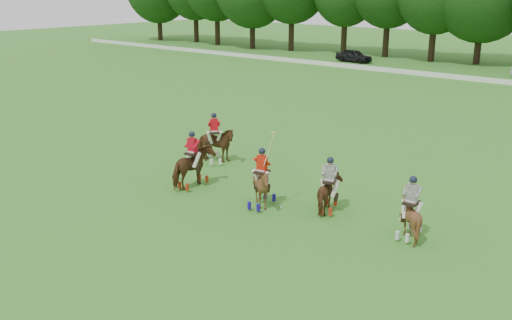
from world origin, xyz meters
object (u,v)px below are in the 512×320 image
Objects in this scene: polo_red_a at (193,167)px; polo_red_b at (215,145)px; polo_red_c at (262,186)px; car_left at (354,56)px; polo_ball at (281,207)px; polo_stripe_b at (410,216)px; polo_stripe_a at (329,193)px.

polo_red_b is (-1.74, 3.10, -0.01)m from polo_red_a.
polo_red_c is at bearing -29.17° from polo_red_b.
car_left is 43.75m from polo_ball.
polo_red_c is 5.63m from polo_stripe_b.
polo_red_b is at bearing 150.83° from polo_red_c.
polo_red_b is at bearing -154.84° from car_left.
polo_stripe_b reaches higher than car_left.
polo_red_a is at bearing -154.13° from car_left.
polo_stripe_a is at bearing -146.36° from car_left.
polo_red_c is at bearing -149.64° from polo_ball.
polo_red_a is 1.13× the size of polo_stripe_a.
polo_red_a is 0.84× the size of polo_red_c.
polo_ball is at bearing -151.42° from polo_stripe_a.
polo_red_a is 9.22m from polo_stripe_b.
polo_ball is (4.25, 0.48, -0.84)m from polo_red_a.
car_left is 1.70× the size of polo_red_a.
polo_stripe_a is 0.98× the size of polo_stripe_b.
polo_red_a is 3.62m from polo_red_c.
polo_red_b is (13.88, -36.36, 0.18)m from car_left.
polo_ball is (-1.57, -0.86, -0.71)m from polo_stripe_a.
car_left is 1.88× the size of polo_stripe_b.
polo_red_a is at bearing -167.07° from polo_stripe_a.
polo_stripe_b is 24.17× the size of polo_ball.
car_left is 43.80m from polo_red_c.
car_left is at bearing 111.59° from polo_red_a.
car_left is at bearing 110.89° from polo_red_b.
polo_stripe_a is (2.21, 1.23, -0.09)m from polo_red_c.
car_left is at bearing 119.36° from polo_stripe_a.
car_left is at bearing 117.01° from polo_ball.
polo_red_a reaches higher than polo_ball.
polo_stripe_a is (7.57, -1.76, -0.12)m from polo_red_b.
polo_red_a is 5.98m from polo_stripe_a.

